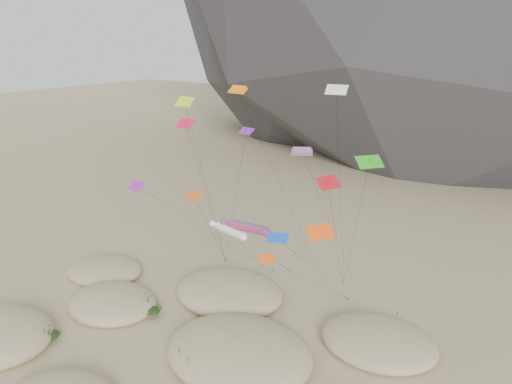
% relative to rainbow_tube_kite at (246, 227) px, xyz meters
% --- Properties ---
extents(ground, '(500.00, 500.00, 0.00)m').
position_rel_rainbow_tube_kite_xyz_m(ground, '(-0.40, -12.43, -10.71)').
color(ground, '#CCB789').
rests_on(ground, ground).
extents(dunes, '(50.50, 34.35, 3.75)m').
position_rel_rainbow_tube_kite_xyz_m(dunes, '(-1.82, -9.08, -10.01)').
color(dunes, '#CCB789').
rests_on(dunes, ground).
extents(dune_grass, '(44.27, 30.60, 1.51)m').
position_rel_rainbow_tube_kite_xyz_m(dune_grass, '(-0.23, -8.41, -9.89)').
color(dune_grass, black).
rests_on(dune_grass, ground).
extents(kite_stakes, '(24.82, 5.62, 0.30)m').
position_rel_rainbow_tube_kite_xyz_m(kite_stakes, '(1.72, 11.66, -10.56)').
color(kite_stakes, '#3F2D1E').
rests_on(kite_stakes, ground).
extents(rainbow_tube_kite, '(7.29, 11.40, 11.53)m').
position_rel_rainbow_tube_kite_xyz_m(rainbow_tube_kite, '(0.00, 0.00, 0.00)').
color(rainbow_tube_kite, '#FF1A1D').
rests_on(rainbow_tube_kite, ground).
extents(white_tube_kite, '(6.74, 12.05, 10.51)m').
position_rel_rainbow_tube_kite_xyz_m(white_tube_kite, '(-2.33, 0.02, -0.91)').
color(white_tube_kite, white).
rests_on(white_tube_kite, ground).
extents(orange_parafoil, '(4.87, 13.97, 25.40)m').
position_rel_rainbow_tube_kite_xyz_m(orange_parafoil, '(-2.61, 2.72, 13.86)').
color(orange_parafoil, orange).
rests_on(orange_parafoil, ground).
extents(multi_parafoil, '(3.75, 11.66, 19.52)m').
position_rel_rainbow_tube_kite_xyz_m(multi_parafoil, '(5.00, 3.10, 8.13)').
color(multi_parafoil, '#FF1A3C').
rests_on(multi_parafoil, ground).
extents(delta_kites, '(27.12, 22.62, 25.69)m').
position_rel_rainbow_tube_kite_xyz_m(delta_kites, '(2.47, -1.21, 6.65)').
color(delta_kites, green).
rests_on(delta_kites, ground).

